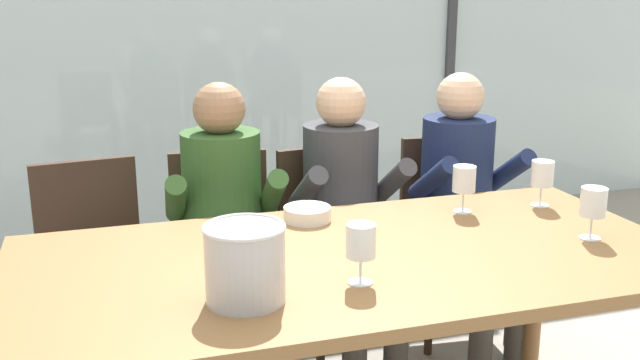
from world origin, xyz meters
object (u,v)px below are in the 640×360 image
object	(u,v)px
wine_glass_near_bucket	(593,204)
person_charcoal_jacket	(347,202)
chair_right_of_center	(450,219)
wine_glass_by_left_taster	(464,181)
person_navy_polo	(465,191)
wine_glass_center_pour	(361,242)
chair_near_curtain	(93,254)
person_olive_shirt	(225,213)
chair_left_of_center	(222,241)
wine_glass_by_right_taster	(542,176)
tasting_bowl	(307,214)
ice_bucket_primary	(245,262)
dining_table	(353,278)
chair_center	(332,233)

from	to	relation	value
wine_glass_near_bucket	person_charcoal_jacket	bearing A→B (deg)	122.16
chair_right_of_center	wine_glass_by_left_taster	distance (m)	0.78
chair_right_of_center	wine_glass_by_left_taster	bearing A→B (deg)	-108.60
person_navy_polo	wine_glass_center_pour	size ratio (longest dim) A/B	6.98
person_navy_polo	chair_near_curtain	bearing A→B (deg)	170.83
person_olive_shirt	person_charcoal_jacket	size ratio (longest dim) A/B	1.00
chair_left_of_center	wine_glass_by_right_taster	world-z (taller)	wine_glass_by_right_taster
chair_left_of_center	tasting_bowl	distance (m)	0.66
wine_glass_near_bucket	wine_glass_center_pour	xyz separation A→B (m)	(-0.85, -0.12, 0.00)
ice_bucket_primary	wine_glass_center_pour	bearing A→B (deg)	3.15
wine_glass_by_right_taster	dining_table	bearing A→B (deg)	-161.94
wine_glass_by_left_taster	wine_glass_by_right_taster	size ratio (longest dim) A/B	1.00
chair_left_of_center	wine_glass_by_left_taster	size ratio (longest dim) A/B	5.15
person_olive_shirt	person_navy_polo	size ratio (longest dim) A/B	1.00
dining_table	person_charcoal_jacket	bearing A→B (deg)	72.06
person_olive_shirt	wine_glass_center_pour	world-z (taller)	person_olive_shirt
wine_glass_near_bucket	wine_glass_by_left_taster	bearing A→B (deg)	124.46
wine_glass_by_right_taster	tasting_bowl	bearing A→B (deg)	174.13
dining_table	wine_glass_by_left_taster	world-z (taller)	wine_glass_by_left_taster
wine_glass_by_left_taster	dining_table	bearing A→B (deg)	-151.09
chair_left_of_center	tasting_bowl	world-z (taller)	chair_left_of_center
person_olive_shirt	wine_glass_by_right_taster	size ratio (longest dim) A/B	6.98
chair_center	tasting_bowl	xyz separation A→B (m)	(-0.26, -0.52, 0.28)
person_olive_shirt	wine_glass_by_right_taster	xyz separation A→B (m)	(1.12, -0.50, 0.19)
chair_near_curtain	wine_glass_center_pour	xyz separation A→B (m)	(0.73, -1.14, 0.37)
wine_glass_by_left_taster	wine_glass_near_bucket	world-z (taller)	same
chair_center	person_navy_polo	distance (m)	0.62
chair_near_curtain	person_navy_polo	bearing A→B (deg)	-13.13
ice_bucket_primary	wine_glass_center_pour	world-z (taller)	ice_bucket_primary
wine_glass_near_bucket	person_navy_polo	bearing A→B (deg)	89.35
person_olive_shirt	person_navy_polo	world-z (taller)	same
dining_table	chair_right_of_center	bearing A→B (deg)	48.50
ice_bucket_primary	wine_glass_by_left_taster	distance (m)	1.06
dining_table	person_olive_shirt	size ratio (longest dim) A/B	1.73
person_navy_polo	chair_center	bearing A→B (deg)	165.46
tasting_bowl	person_navy_polo	bearing A→B (deg)	25.69
dining_table	person_navy_polo	size ratio (longest dim) A/B	1.73
chair_near_curtain	tasting_bowl	xyz separation A→B (m)	(0.74, -0.56, 0.28)
dining_table	person_olive_shirt	xyz separation A→B (m)	(-0.27, 0.78, -0.00)
wine_glass_center_pour	chair_center	bearing A→B (deg)	75.82
chair_left_of_center	chair_right_of_center	xyz separation A→B (m)	(1.07, -0.01, 0.00)
dining_table	wine_glass_near_bucket	size ratio (longest dim) A/B	12.07
dining_table	chair_left_of_center	distance (m)	0.98
wine_glass_near_bucket	wine_glass_center_pour	world-z (taller)	same
wine_glass_near_bucket	wine_glass_center_pour	distance (m)	0.86
tasting_bowl	wine_glass_center_pour	xyz separation A→B (m)	(-0.01, -0.58, 0.10)
person_olive_shirt	wine_glass_by_right_taster	distance (m)	1.24
ice_bucket_primary	tasting_bowl	size ratio (longest dim) A/B	1.31
ice_bucket_primary	tasting_bowl	bearing A→B (deg)	60.06
ice_bucket_primary	wine_glass_by_right_taster	distance (m)	1.33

